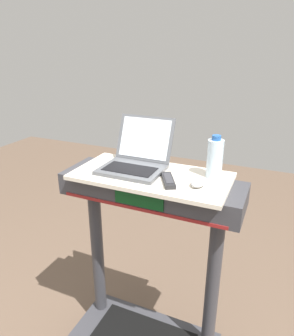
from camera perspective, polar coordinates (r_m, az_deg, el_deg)
name	(u,v)px	position (r m, az deg, el deg)	size (l,w,h in m)	color
desk_board	(151,176)	(1.51, 0.76, -1.48)	(0.75, 0.38, 0.02)	beige
laptop	(136,159)	(1.57, -2.01, 1.68)	(0.30, 0.33, 0.24)	#515459
computer_mouse	(198,182)	(1.40, 9.34, -2.56)	(0.06, 0.10, 0.03)	#B2B2B7
water_bottle	(215,158)	(1.48, 12.24, 1.78)	(0.07, 0.07, 0.20)	silver
tv_remote	(168,180)	(1.42, 3.89, -2.21)	(0.12, 0.16, 0.02)	#232326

